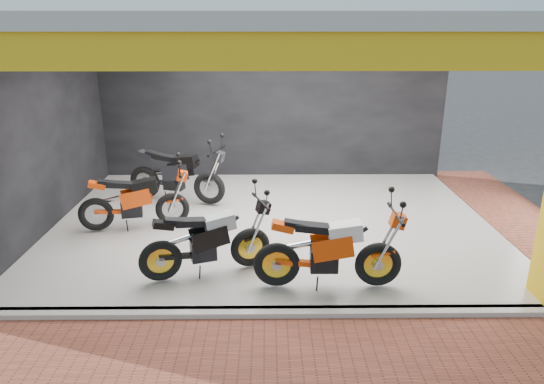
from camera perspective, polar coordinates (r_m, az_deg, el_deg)
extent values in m
plane|color=#2D2D30|center=(7.34, 0.27, -10.05)|extent=(80.00, 80.00, 0.00)
cube|color=beige|center=(9.12, 0.09, -3.69)|extent=(8.00, 6.00, 0.10)
cube|color=beige|center=(8.42, 0.10, 19.22)|extent=(8.40, 6.40, 0.20)
cube|color=black|center=(11.66, -0.09, 9.99)|extent=(8.20, 0.20, 3.50)
cube|color=black|center=(9.50, -25.64, 6.10)|extent=(0.20, 6.20, 3.50)
cube|color=yellow|center=(5.43, 0.48, 16.27)|extent=(8.40, 0.30, 0.40)
cube|color=yellow|center=(9.37, 26.39, 15.49)|extent=(0.30, 6.40, 0.40)
cube|color=beige|center=(6.44, 0.40, -14.04)|extent=(8.00, 0.20, 0.10)
cube|color=brown|center=(5.82, 0.54, -18.51)|extent=(9.00, 1.40, 0.03)
cube|color=brown|center=(10.36, 27.73, -3.34)|extent=(1.40, 7.00, 0.03)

